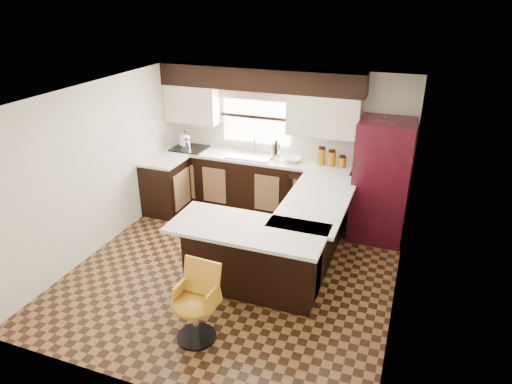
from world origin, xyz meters
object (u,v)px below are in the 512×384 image
at_px(refrigerator, 381,181).
at_px(bar_chair, 195,305).
at_px(peninsula_long, 312,230).
at_px(peninsula_return, 252,259).

distance_m(refrigerator, bar_chair, 3.44).
distance_m(peninsula_long, bar_chair, 2.18).
height_order(peninsula_long, bar_chair, peninsula_long).
bearing_deg(peninsula_long, bar_chair, -110.97).
bearing_deg(bar_chair, peninsula_long, 72.31).
bearing_deg(bar_chair, peninsula_return, 79.79).
bearing_deg(peninsula_return, peninsula_long, 61.70).
height_order(peninsula_long, peninsula_return, same).
distance_m(peninsula_long, refrigerator, 1.36).
distance_m(peninsula_long, peninsula_return, 1.11).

